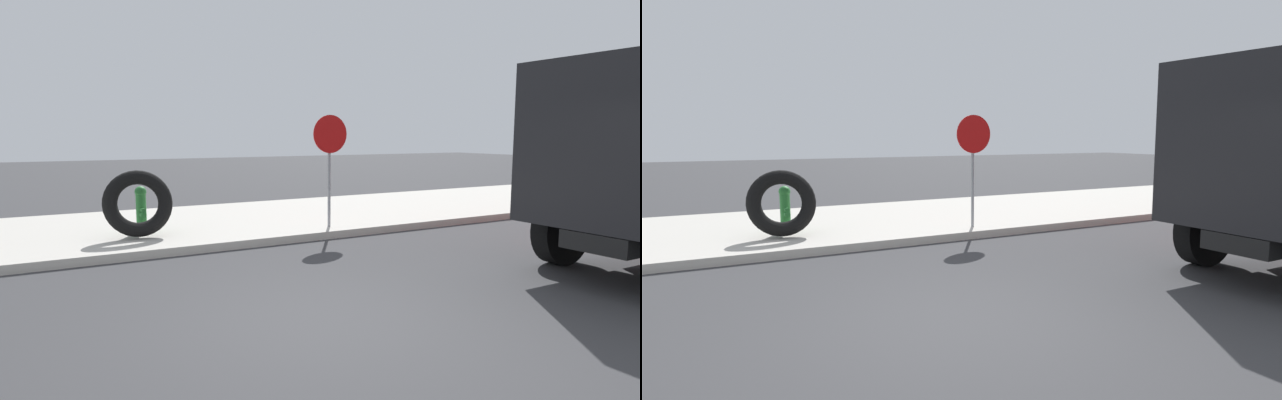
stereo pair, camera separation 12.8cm
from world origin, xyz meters
The scene contains 5 objects.
ground_plane centered at (0.00, 0.00, 0.00)m, with size 80.00×80.00×0.00m, color #38383A.
sidewalk_curb centered at (0.00, 6.50, 0.07)m, with size 36.00×5.00×0.15m, color #BCB7AD.
fire_hydrant centered at (-0.89, 5.68, 0.63)m, with size 0.22×0.49×0.89m.
loose_tire centered at (-1.02, 5.20, 0.78)m, with size 1.23×1.23×0.26m, color black.
stop_sign centered at (2.58, 4.47, 1.72)m, with size 0.76×0.08×2.26m.
Camera 2 is at (-2.59, -4.70, 2.02)m, focal length 29.41 mm.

